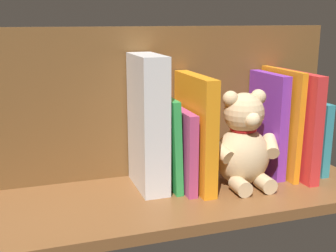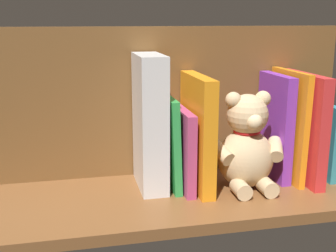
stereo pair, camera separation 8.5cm
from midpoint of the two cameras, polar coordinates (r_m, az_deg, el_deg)
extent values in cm
cube|color=brown|center=(89.97, -2.74, -9.45)|extent=(86.27, 30.18, 2.20)
cube|color=brown|center=(96.70, -4.93, 3.11)|extent=(86.27, 1.50, 33.00)
cube|color=teal|center=(105.15, 15.72, -1.08)|extent=(1.97, 15.02, 16.53)
cube|color=black|center=(103.81, 14.30, 0.42)|extent=(1.96, 13.11, 22.15)
cube|color=red|center=(99.88, 13.76, 0.28)|extent=(2.44, 18.62, 23.37)
cube|color=orange|center=(99.50, 12.12, 0.47)|extent=(1.77, 16.18, 23.88)
cube|color=purple|center=(99.32, 10.55, 0.26)|extent=(2.20, 13.96, 22.98)
ellipsoid|color=#D1B284|center=(92.94, 7.14, -3.97)|extent=(11.95, 10.74, 12.37)
sphere|color=#D1B284|center=(90.50, 7.32, 1.68)|extent=(8.50, 8.50, 8.50)
sphere|color=#D1B284|center=(91.24, 9.21, 3.76)|extent=(3.28, 3.28, 3.28)
sphere|color=#D1B284|center=(88.61, 5.51, 3.57)|extent=(3.28, 3.28, 3.28)
sphere|color=beige|center=(87.45, 8.29, 0.79)|extent=(3.28, 3.28, 3.28)
cylinder|color=#D1B284|center=(93.50, 10.86, -2.62)|extent=(4.89, 6.71, 4.57)
cylinder|color=#D1B284|center=(88.73, 4.13, -3.31)|extent=(4.71, 6.69, 4.57)
cylinder|color=#D1B284|center=(91.18, 10.03, -7.47)|extent=(3.38, 4.70, 3.28)
cylinder|color=#D1B284|center=(88.90, 6.81, -7.93)|extent=(3.38, 4.70, 3.28)
torus|color=red|center=(91.28, 7.26, -0.39)|extent=(5.75, 5.75, 0.97)
cube|color=orange|center=(90.14, 0.87, -0.73)|extent=(2.84, 17.93, 23.53)
cube|color=#B23F72|center=(90.84, -1.13, -2.86)|extent=(1.90, 16.42, 16.69)
cube|color=green|center=(90.74, -2.78, -2.07)|extent=(2.27, 14.45, 19.22)
cube|color=silver|center=(88.79, -5.40, 0.39)|extent=(5.31, 13.98, 27.76)
camera|label=1|loc=(0.04, -92.86, -0.72)|focal=46.33mm
camera|label=2|loc=(0.04, 87.14, 0.72)|focal=46.33mm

